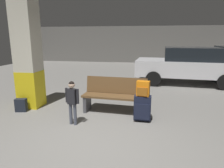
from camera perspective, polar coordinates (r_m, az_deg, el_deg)
ground_plane at (r=7.37m, az=2.35°, el=-2.17°), size 18.00×18.00×0.10m
garage_back_wall at (r=15.96m, az=6.37°, el=11.12°), size 18.00×0.12×2.80m
structural_pillar at (r=5.84m, az=-22.93°, el=8.11°), size 0.57×0.57×2.98m
bench at (r=5.09m, az=0.75°, el=-3.32°), size 1.64×0.65×0.89m
suitcase at (r=4.62m, az=8.68°, el=-6.77°), size 0.39×0.25×0.60m
backpack_bright at (r=4.49m, az=8.86°, el=-1.35°), size 0.30×0.23×0.34m
child at (r=4.40m, az=-11.30°, el=-4.02°), size 0.33×0.22×0.98m
backpack_dark_floor at (r=5.74m, az=-24.49°, el=-5.51°), size 0.30×0.23×0.34m
parked_car_near at (r=8.89m, az=20.79°, el=5.20°), size 4.23×2.06×1.51m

